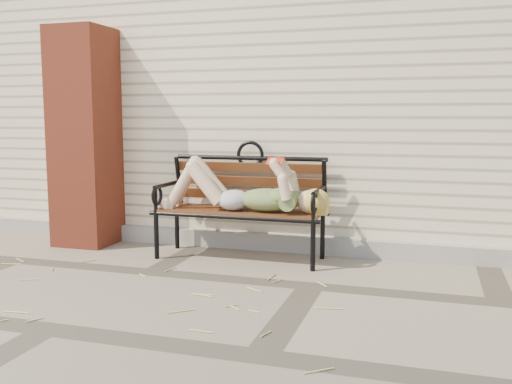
% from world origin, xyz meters
% --- Properties ---
extents(ground, '(80.00, 80.00, 0.00)m').
position_xyz_m(ground, '(0.00, 0.00, 0.00)').
color(ground, gray).
rests_on(ground, ground).
extents(house_wall, '(8.00, 4.00, 3.00)m').
position_xyz_m(house_wall, '(0.00, 3.00, 1.50)').
color(house_wall, beige).
rests_on(house_wall, ground).
extents(foundation_strip, '(8.00, 0.10, 0.15)m').
position_xyz_m(foundation_strip, '(0.00, 0.97, 0.07)').
color(foundation_strip, gray).
rests_on(foundation_strip, ground).
extents(brick_pillar, '(0.50, 0.50, 2.00)m').
position_xyz_m(brick_pillar, '(-2.30, 0.75, 1.00)').
color(brick_pillar, '#9B3923').
rests_on(brick_pillar, ground).
extents(garden_bench, '(1.52, 0.61, 0.98)m').
position_xyz_m(garden_bench, '(-0.74, 0.70, 0.55)').
color(garden_bench, black).
rests_on(garden_bench, ground).
extents(reading_woman, '(1.44, 0.33, 0.45)m').
position_xyz_m(reading_woman, '(-0.73, 0.58, 0.59)').
color(reading_woman, '#0B364F').
rests_on(reading_woman, ground).
extents(straw_scatter, '(3.08, 1.62, 0.01)m').
position_xyz_m(straw_scatter, '(-1.07, -0.40, 0.01)').
color(straw_scatter, '#DEC46C').
rests_on(straw_scatter, ground).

